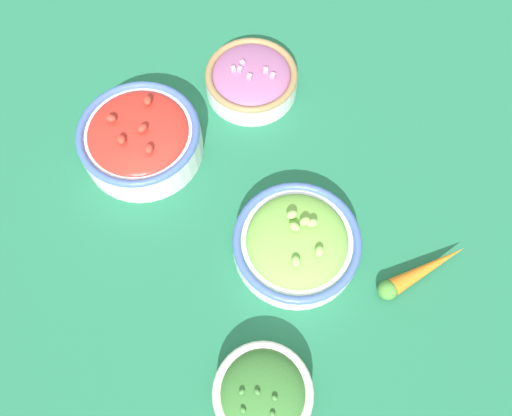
% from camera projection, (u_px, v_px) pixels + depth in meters
% --- Properties ---
extents(ground_plane, '(3.00, 3.00, 0.00)m').
position_uv_depth(ground_plane, '(256.00, 216.00, 0.74)').
color(ground_plane, '#23704C').
extents(bowl_lettuce, '(0.18, 0.18, 0.07)m').
position_uv_depth(bowl_lettuce, '(297.00, 242.00, 0.69)').
color(bowl_lettuce, white).
rests_on(bowl_lettuce, ground_plane).
extents(bowl_broccoli, '(0.12, 0.12, 0.06)m').
position_uv_depth(bowl_broccoli, '(263.00, 393.00, 0.61)').
color(bowl_broccoli, beige).
rests_on(bowl_broccoli, ground_plane).
extents(bowl_cherry_tomatoes, '(0.18, 0.18, 0.08)m').
position_uv_depth(bowl_cherry_tomatoes, '(140.00, 138.00, 0.75)').
color(bowl_cherry_tomatoes, white).
rests_on(bowl_cherry_tomatoes, ground_plane).
extents(bowl_red_onion, '(0.15, 0.15, 0.06)m').
position_uv_depth(bowl_red_onion, '(251.00, 79.00, 0.81)').
color(bowl_red_onion, white).
rests_on(bowl_red_onion, ground_plane).
extents(loose_carrot, '(0.04, 0.14, 0.03)m').
position_uv_depth(loose_carrot, '(420.00, 272.00, 0.69)').
color(loose_carrot, orange).
rests_on(loose_carrot, ground_plane).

